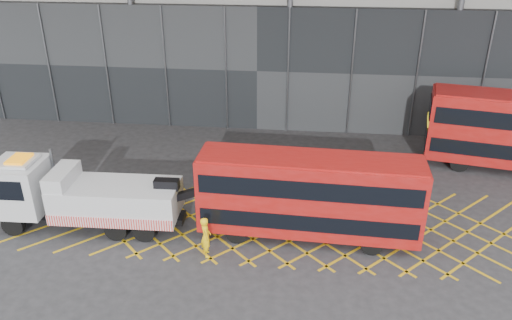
# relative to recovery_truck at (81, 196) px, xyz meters

# --- Properties ---
(ground_plane) EXTENTS (120.00, 120.00, 0.00)m
(ground_plane) POSITION_rel_recovery_truck_xyz_m (4.63, 1.34, -1.59)
(ground_plane) COLOR #2A2A2D
(road_markings) EXTENTS (26.36, 7.16, 0.01)m
(road_markings) POSITION_rel_recovery_truck_xyz_m (9.43, 1.34, -1.58)
(road_markings) COLOR gold
(road_markings) RESTS_ON ground_plane
(recovery_truck) EXTENTS (9.85, 2.52, 3.43)m
(recovery_truck) POSITION_rel_recovery_truck_xyz_m (0.00, 0.00, 0.00)
(recovery_truck) COLOR black
(recovery_truck) RESTS_ON ground_plane
(bus_towed) EXTENTS (9.62, 2.62, 3.87)m
(bus_towed) POSITION_rel_recovery_truck_xyz_m (10.18, 0.27, 0.57)
(bus_towed) COLOR #9E0F0C
(bus_towed) RESTS_ON ground_plane
(worker) EXTENTS (0.65, 0.78, 1.82)m
(worker) POSITION_rel_recovery_truck_xyz_m (6.02, -1.60, -0.68)
(worker) COLOR yellow
(worker) RESTS_ON ground_plane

